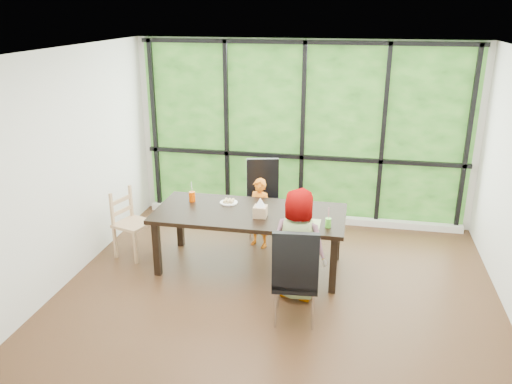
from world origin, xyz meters
TOP-DOWN VIEW (x-y plane):
  - ground at (0.00, 0.00)m, footprint 5.00×5.00m
  - back_wall at (0.00, 2.25)m, footprint 5.00×0.00m
  - foliage_backdrop at (0.00, 2.23)m, footprint 4.80×0.02m
  - window_mullions at (0.00, 2.19)m, footprint 4.80×0.06m
  - window_sill at (0.00, 2.15)m, footprint 4.80×0.12m
  - dining_table at (-0.44, 0.52)m, footprint 2.35×1.09m
  - chair_window_leather at (-0.46, 1.53)m, footprint 0.55×0.55m
  - chair_interior_leather at (0.26, -0.53)m, footprint 0.50×0.50m
  - chair_end_beech at (-2.00, 0.53)m, footprint 0.50×0.52m
  - child_toddler at (-0.44, 1.14)m, footprint 0.41×0.35m
  - child_older at (0.25, -0.07)m, footprint 0.70×0.53m
  - placemat at (0.23, 0.28)m, footprint 0.43×0.31m
  - plate_far at (-0.76, 0.75)m, footprint 0.23×0.23m
  - plate_near at (0.20, 0.29)m, footprint 0.27×0.27m
  - orange_cup at (-1.24, 0.72)m, footprint 0.08×0.08m
  - green_cup at (0.53, 0.23)m, footprint 0.07×0.07m
  - tissue_box at (-0.28, 0.39)m, footprint 0.16×0.16m
  - crepe_rolls_far at (-0.76, 0.75)m, footprint 0.15×0.12m
  - crepe_rolls_near at (0.20, 0.29)m, footprint 0.10×0.12m
  - straw_white at (-1.24, 0.72)m, footprint 0.01×0.04m
  - straw_pink at (0.53, 0.23)m, footprint 0.01×0.04m
  - tissue at (-0.28, 0.39)m, footprint 0.12×0.12m

SIDE VIEW (x-z plane):
  - ground at x=0.00m, z-range 0.00..0.00m
  - window_sill at x=0.00m, z-range 0.00..0.10m
  - dining_table at x=-0.44m, z-range 0.00..0.75m
  - chair_end_beech at x=-2.00m, z-range 0.00..0.90m
  - child_toddler at x=-0.44m, z-range 0.00..0.97m
  - chair_window_leather at x=-0.46m, z-range 0.00..1.08m
  - chair_interior_leather at x=0.26m, z-range 0.00..1.08m
  - child_older at x=0.25m, z-range 0.00..1.29m
  - placemat at x=0.23m, z-range 0.75..0.76m
  - plate_far at x=-0.76m, z-range 0.75..0.76m
  - plate_near at x=0.20m, z-range 0.75..0.77m
  - crepe_rolls_far at x=-0.76m, z-range 0.76..0.80m
  - crepe_rolls_near at x=0.20m, z-range 0.77..0.80m
  - green_cup at x=0.53m, z-range 0.75..0.86m
  - orange_cup at x=-1.24m, z-range 0.75..0.88m
  - tissue_box at x=-0.28m, z-range 0.75..0.88m
  - straw_pink at x=0.53m, z-range 0.80..1.00m
  - straw_white at x=-1.24m, z-range 0.82..1.02m
  - tissue at x=-0.28m, z-range 0.88..0.99m
  - back_wall at x=0.00m, z-range -1.15..3.85m
  - foliage_backdrop at x=0.00m, z-range 0.03..2.67m
  - window_mullions at x=0.00m, z-range 0.03..2.67m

